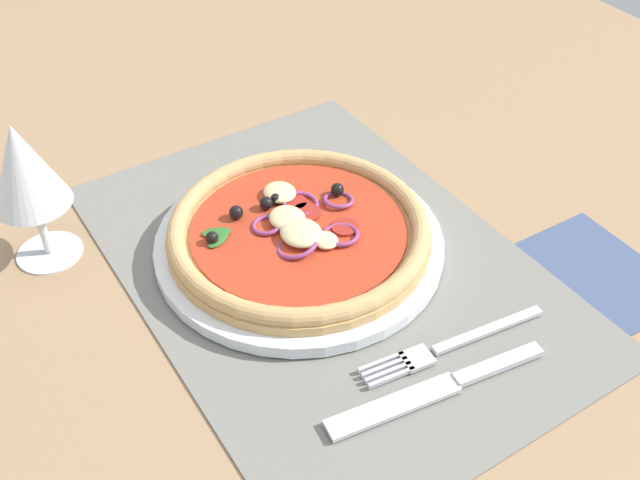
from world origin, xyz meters
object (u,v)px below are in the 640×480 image
object	(u,v)px
napkin	(590,276)
fork	(445,347)
pizza	(299,230)
knife	(436,389)
plate	(299,243)
wine_glass	(24,170)

from	to	relation	value
napkin	fork	bearing A→B (deg)	88.94
pizza	napkin	distance (cm)	28.21
napkin	knife	bearing A→B (deg)	97.51
fork	napkin	size ratio (longest dim) A/B	1.24
plate	fork	world-z (taller)	plate
pizza	wine_glass	world-z (taller)	wine_glass
fork	napkin	world-z (taller)	fork
pizza	fork	distance (cm)	18.36
plate	knife	bearing A→B (deg)	-179.23
fork	wine_glass	size ratio (longest dim) A/B	1.21
knife	fork	bearing A→B (deg)	-130.46
fork	knife	size ratio (longest dim) A/B	0.90
knife	napkin	world-z (taller)	knife
plate	knife	xyz separation A→B (cm)	(-20.92, -0.28, -0.38)
pizza	wine_glass	size ratio (longest dim) A/B	1.73
plate	pizza	world-z (taller)	pizza
plate	fork	bearing A→B (deg)	-167.99
plate	wine_glass	distance (cm)	26.33
fork	pizza	bearing A→B (deg)	-71.13
pizza	knife	size ratio (longest dim) A/B	1.28
plate	pizza	distance (cm)	1.73
fork	wine_glass	distance (cm)	40.68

